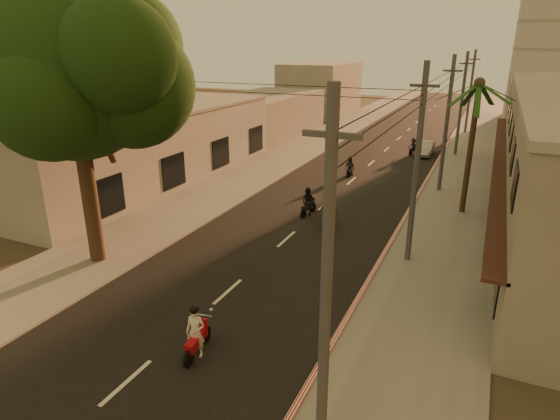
# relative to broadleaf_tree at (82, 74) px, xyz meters

# --- Properties ---
(ground) EXTENTS (160.00, 160.00, 0.00)m
(ground) POSITION_rel_broadleaf_tree_xyz_m (6.61, -2.14, -8.48)
(ground) COLOR #383023
(ground) RESTS_ON ground
(road) EXTENTS (10.00, 140.00, 0.02)m
(road) POSITION_rel_broadleaf_tree_xyz_m (6.61, 17.86, -8.47)
(road) COLOR black
(road) RESTS_ON ground
(sidewalk_right) EXTENTS (5.00, 140.00, 0.12)m
(sidewalk_right) POSITION_rel_broadleaf_tree_xyz_m (14.11, 17.86, -8.42)
(sidewalk_right) COLOR slate
(sidewalk_right) RESTS_ON ground
(sidewalk_left) EXTENTS (5.00, 140.00, 0.12)m
(sidewalk_left) POSITION_rel_broadleaf_tree_xyz_m (-0.89, 17.86, -8.42)
(sidewalk_left) COLOR slate
(sidewalk_left) RESTS_ON ground
(curb_stripe) EXTENTS (0.20, 60.00, 0.20)m
(curb_stripe) POSITION_rel_broadleaf_tree_xyz_m (11.71, 12.86, -8.38)
(curb_stripe) COLOR #AF1B12
(curb_stripe) RESTS_ON ground
(left_building) EXTENTS (8.20, 24.20, 5.20)m
(left_building) POSITION_rel_broadleaf_tree_xyz_m (-7.37, 11.86, -5.88)
(left_building) COLOR gray
(left_building) RESTS_ON ground
(broadleaf_tree) EXTENTS (9.60, 8.70, 12.10)m
(broadleaf_tree) POSITION_rel_broadleaf_tree_xyz_m (0.00, 0.00, 0.00)
(broadleaf_tree) COLOR black
(broadleaf_tree) RESTS_ON ground
(palm_tree) EXTENTS (5.00, 5.00, 8.20)m
(palm_tree) POSITION_rel_broadleaf_tree_xyz_m (14.61, 13.86, -1.33)
(palm_tree) COLOR black
(palm_tree) RESTS_ON ground
(utility_poles) EXTENTS (1.20, 48.26, 9.00)m
(utility_poles) POSITION_rel_broadleaf_tree_xyz_m (12.81, 17.86, -1.94)
(utility_poles) COLOR #38383A
(utility_poles) RESTS_ON ground
(filler_right) EXTENTS (8.00, 14.00, 6.00)m
(filler_right) POSITION_rel_broadleaf_tree_xyz_m (20.61, 42.86, -5.48)
(filler_right) COLOR gray
(filler_right) RESTS_ON ground
(filler_left_near) EXTENTS (8.00, 14.00, 4.40)m
(filler_left_near) POSITION_rel_broadleaf_tree_xyz_m (-7.39, 31.86, -6.28)
(filler_left_near) COLOR gray
(filler_left_near) RESTS_ON ground
(filler_left_far) EXTENTS (8.00, 14.00, 7.00)m
(filler_left_far) POSITION_rel_broadleaf_tree_xyz_m (-7.39, 49.86, -4.98)
(filler_left_far) COLOR gray
(filler_left_far) RESTS_ON ground
(scooter_red) EXTENTS (0.85, 1.91, 1.89)m
(scooter_red) POSITION_rel_broadleaf_tree_xyz_m (7.80, -4.12, -7.64)
(scooter_red) COLOR black
(scooter_red) RESTS_ON ground
(scooter_mid_a) EXTENTS (0.97, 1.78, 1.76)m
(scooter_mid_a) POSITION_rel_broadleaf_tree_xyz_m (6.32, 9.70, -7.68)
(scooter_mid_a) COLOR black
(scooter_mid_a) RESTS_ON ground
(scooter_mid_b) EXTENTS (1.07, 1.83, 1.80)m
(scooter_mid_b) POSITION_rel_broadleaf_tree_xyz_m (7.98, 8.43, -7.67)
(scooter_mid_b) COLOR black
(scooter_mid_b) RESTS_ON ground
(scooter_far_a) EXTENTS (0.77, 1.62, 1.58)m
(scooter_far_a) POSITION_rel_broadleaf_tree_xyz_m (6.09, 19.09, -7.77)
(scooter_far_a) COLOR black
(scooter_far_a) RESTS_ON ground
(scooter_far_b) EXTENTS (1.25, 1.56, 1.57)m
(scooter_far_b) POSITION_rel_broadleaf_tree_xyz_m (9.24, 28.70, -7.75)
(scooter_far_b) COLOR black
(scooter_far_b) RESTS_ON ground
(parked_car) EXTENTS (1.36, 3.82, 1.25)m
(parked_car) POSITION_rel_broadleaf_tree_xyz_m (10.30, 28.78, -7.85)
(parked_car) COLOR #96999E
(parked_car) RESTS_ON ground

